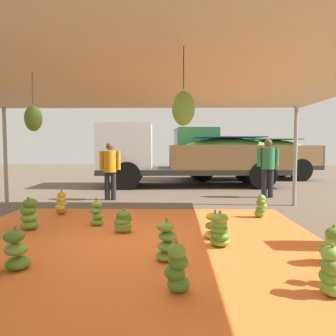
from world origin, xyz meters
TOP-DOWN VIEW (x-y plane):
  - ground_plane at (0.00, 3.00)m, footprint 40.00×40.00m
  - tarp_orange at (0.00, 0.00)m, footprint 6.20×5.37m
  - tent_canopy at (-0.00, -0.10)m, footprint 8.00×7.00m
  - banana_bunch_1 at (2.29, -1.85)m, footprint 0.33×0.34m
  - banana_bunch_3 at (0.58, -0.86)m, footprint 0.39×0.39m
  - banana_bunch_4 at (0.71, -1.80)m, footprint 0.37×0.34m
  - banana_bunch_5 at (-1.98, 0.68)m, footprint 0.41×0.41m
  - banana_bunch_6 at (-0.23, 0.51)m, footprint 0.40×0.43m
  - banana_bunch_8 at (1.33, 0.18)m, footprint 0.41×0.41m
  - banana_bunch_9 at (2.75, -0.94)m, footprint 0.42×0.39m
  - banana_bunch_10 at (-1.86, 1.99)m, footprint 0.32×0.33m
  - banana_bunch_11 at (2.54, 1.81)m, footprint 0.29×0.28m
  - banana_bunch_12 at (1.37, -0.25)m, footprint 0.42×0.42m
  - banana_bunch_13 at (-1.27, -1.24)m, footprint 0.43×0.42m
  - banana_bunch_14 at (-0.82, 1.00)m, footprint 0.34×0.34m
  - cargo_truck_main at (1.13, 7.48)m, footprint 7.30×2.70m
  - cargo_truck_far at (3.79, 10.17)m, footprint 6.72×2.86m
  - worker_0 at (-1.18, 4.08)m, footprint 0.60×0.37m
  - worker_1 at (3.48, 4.64)m, footprint 0.65×0.40m

SIDE VIEW (x-z plane):
  - ground_plane at x=0.00m, z-range 0.00..0.00m
  - tarp_orange at x=0.00m, z-range 0.00..0.01m
  - banana_bunch_6 at x=-0.23m, z-range -0.02..0.41m
  - banana_bunch_8 at x=1.33m, z-range -0.04..0.44m
  - banana_bunch_14 at x=-0.82m, z-range -0.03..0.50m
  - banana_bunch_9 at x=2.75m, z-range -0.02..0.49m
  - banana_bunch_13 at x=-1.27m, z-range -0.03..0.51m
  - banana_bunch_11 at x=2.54m, z-range -0.02..0.50m
  - banana_bunch_1 at x=2.29m, z-range -0.02..0.51m
  - banana_bunch_3 at x=0.58m, z-range -0.04..0.53m
  - banana_bunch_12 at x=1.37m, z-range -0.03..0.53m
  - banana_bunch_10 at x=-1.86m, z-range -0.03..0.53m
  - banana_bunch_4 at x=0.71m, z-range -0.03..0.53m
  - banana_bunch_5 at x=-1.98m, z-range -0.03..0.58m
  - worker_0 at x=-1.18m, z-range 0.14..1.79m
  - worker_1 at x=3.48m, z-range 0.15..1.91m
  - cargo_truck_far at x=3.79m, z-range 0.02..2.42m
  - cargo_truck_main at x=1.13m, z-range 0.03..2.43m
  - tent_canopy at x=0.00m, z-range 1.23..3.85m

